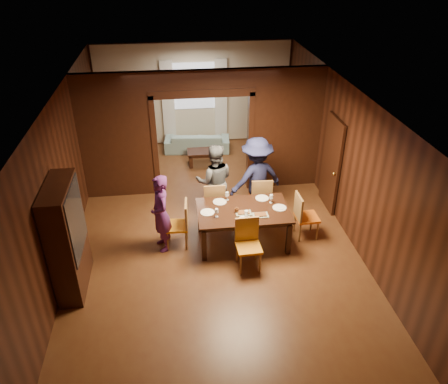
{
  "coord_description": "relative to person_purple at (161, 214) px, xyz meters",
  "views": [
    {
      "loc": [
        -0.68,
        -7.62,
        5.32
      ],
      "look_at": [
        0.23,
        -0.4,
        1.05
      ],
      "focal_mm": 35.0,
      "sensor_mm": 36.0,
      "label": 1
    }
  ],
  "objects": [
    {
      "name": "serving_bowl",
      "position": [
        1.66,
        0.1,
        0.02
      ],
      "size": [
        0.37,
        0.37,
        0.09
      ],
      "primitive_type": "imported",
      "color": "black",
      "rests_on": "dining_table"
    },
    {
      "name": "wineglass_left",
      "position": [
        1.04,
        -0.2,
        0.06
      ],
      "size": [
        0.08,
        0.08,
        0.18
      ],
      "primitive_type": null,
      "color": "silver",
      "rests_on": "dining_table"
    },
    {
      "name": "person_purple",
      "position": [
        0.0,
        0.0,
        0.0
      ],
      "size": [
        0.52,
        0.66,
        1.57
      ],
      "primitive_type": "imported",
      "rotation": [
        0.0,
        0.0,
        -1.3
      ],
      "color": "#53205E",
      "rests_on": "floor"
    },
    {
      "name": "ceiling",
      "position": [
        1.0,
        0.61,
        2.11
      ],
      "size": [
        5.5,
        9.0,
        0.02
      ],
      "primitive_type": "cube",
      "color": "silver",
      "rests_on": "room_walls"
    },
    {
      "name": "plate_right",
      "position": [
        2.29,
        -0.04,
        -0.02
      ],
      "size": [
        0.27,
        0.27,
        0.01
      ],
      "primitive_type": "cylinder",
      "color": "silver",
      "rests_on": "dining_table"
    },
    {
      "name": "curtain_right",
      "position": [
        1.75,
        5.01,
        0.46
      ],
      "size": [
        0.35,
        0.06,
        2.4
      ],
      "primitive_type": "cube",
      "color": "white",
      "rests_on": "back_wall"
    },
    {
      "name": "plate_far_l",
      "position": [
        1.16,
        0.32,
        -0.02
      ],
      "size": [
        0.27,
        0.27,
        0.01
      ],
      "primitive_type": "cylinder",
      "color": "silver",
      "rests_on": "dining_table"
    },
    {
      "name": "chair_right",
      "position": [
        2.89,
        0.02,
        -0.3
      ],
      "size": [
        0.45,
        0.45,
        0.97
      ],
      "primitive_type": null,
      "rotation": [
        0.0,
        0.0,
        1.6
      ],
      "color": "orange",
      "rests_on": "floor"
    },
    {
      "name": "plate_left",
      "position": [
        0.88,
        -0.03,
        -0.02
      ],
      "size": [
        0.27,
        0.27,
        0.01
      ],
      "primitive_type": "cylinder",
      "color": "white",
      "rests_on": "dining_table"
    },
    {
      "name": "chair_far_r",
      "position": [
        2.11,
        0.9,
        -0.3
      ],
      "size": [
        0.47,
        0.47,
        0.97
      ],
      "primitive_type": null,
      "rotation": [
        0.0,
        0.0,
        3.08
      ],
      "color": "#E14615",
      "rests_on": "floor"
    },
    {
      "name": "floor",
      "position": [
        1.0,
        0.61,
        -0.79
      ],
      "size": [
        9.0,
        9.0,
        0.0
      ],
      "primitive_type": "plane",
      "color": "#572D18",
      "rests_on": "ground"
    },
    {
      "name": "hutch",
      "position": [
        -1.53,
        -0.89,
        0.21
      ],
      "size": [
        0.4,
        1.2,
        2.0
      ],
      "primitive_type": "cube",
      "color": "black",
      "rests_on": "floor"
    },
    {
      "name": "window_far",
      "position": [
        1.0,
        5.05,
        0.91
      ],
      "size": [
        1.2,
        0.03,
        1.3
      ],
      "primitive_type": "cube",
      "color": "silver",
      "rests_on": "back_wall"
    },
    {
      "name": "person_navy",
      "position": [
        2.01,
        0.94,
        0.12
      ],
      "size": [
        1.33,
        1.01,
        1.82
      ],
      "primitive_type": "imported",
      "rotation": [
        0.0,
        0.0,
        3.46
      ],
      "color": "#17193A",
      "rests_on": "floor"
    },
    {
      "name": "chair_near",
      "position": [
        1.56,
        -0.8,
        -0.3
      ],
      "size": [
        0.46,
        0.46,
        0.97
      ],
      "primitive_type": null,
      "rotation": [
        0.0,
        0.0,
        0.04
      ],
      "color": "orange",
      "rests_on": "floor"
    },
    {
      "name": "room_walls",
      "position": [
        1.0,
        2.5,
        0.72
      ],
      "size": [
        5.52,
        9.01,
        2.9
      ],
      "color": "black",
      "rests_on": "floor"
    },
    {
      "name": "dining_table",
      "position": [
        1.58,
        -0.02,
        -0.41
      ],
      "size": [
        1.78,
        1.11,
        0.76
      ],
      "primitive_type": "cube",
      "color": "black",
      "rests_on": "floor"
    },
    {
      "name": "sofa",
      "position": [
        1.0,
        4.46,
        -0.52
      ],
      "size": [
        1.89,
        0.9,
        0.53
      ],
      "primitive_type": "imported",
      "rotation": [
        0.0,
        0.0,
        3.03
      ],
      "color": "#8AB1B5",
      "rests_on": "floor"
    },
    {
      "name": "plate_near",
      "position": [
        1.56,
        -0.37,
        -0.02
      ],
      "size": [
        0.27,
        0.27,
        0.01
      ],
      "primitive_type": "cylinder",
      "color": "white",
      "rests_on": "dining_table"
    },
    {
      "name": "plate_far_r",
      "position": [
        2.02,
        0.35,
        -0.02
      ],
      "size": [
        0.27,
        0.27,
        0.01
      ],
      "primitive_type": "cylinder",
      "color": "silver",
      "rests_on": "dining_table"
    },
    {
      "name": "condiment_jar",
      "position": [
        1.44,
        -0.09,
        0.03
      ],
      "size": [
        0.08,
        0.08,
        0.11
      ],
      "primitive_type": null,
      "color": "#4E2812",
      "rests_on": "dining_table"
    },
    {
      "name": "curtain_left",
      "position": [
        0.25,
        5.01,
        0.46
      ],
      "size": [
        0.35,
        0.06,
        2.4
      ],
      "primitive_type": "cube",
      "color": "white",
      "rests_on": "back_wall"
    },
    {
      "name": "wineglass_right",
      "position": [
        2.17,
        0.17,
        0.06
      ],
      "size": [
        0.08,
        0.08,
        0.18
      ],
      "primitive_type": null,
      "color": "white",
      "rests_on": "dining_table"
    },
    {
      "name": "platter_a",
      "position": [
        1.56,
        -0.15,
        -0.01
      ],
      "size": [
        0.3,
        0.2,
        0.04
      ],
      "primitive_type": "cube",
      "color": "gray",
      "rests_on": "dining_table"
    },
    {
      "name": "door_right",
      "position": [
        3.7,
        1.11,
        0.26
      ],
      "size": [
        0.06,
        0.9,
        2.1
      ],
      "primitive_type": "cube",
      "color": "black",
      "rests_on": "floor"
    },
    {
      "name": "coffee_table",
      "position": [
        1.07,
        3.53,
        -0.59
      ],
      "size": [
        0.8,
        0.5,
        0.4
      ],
      "primitive_type": "cube",
      "color": "black",
      "rests_on": "floor"
    },
    {
      "name": "chair_far_l",
      "position": [
        1.1,
        0.81,
        -0.3
      ],
      "size": [
        0.45,
        0.45,
        0.97
      ],
      "primitive_type": null,
      "rotation": [
        0.0,
        0.0,
        3.11
      ],
      "color": "#EF3916",
      "rests_on": "floor"
    },
    {
      "name": "tumbler",
      "position": [
        1.59,
        -0.27,
        0.04
      ],
      "size": [
        0.07,
        0.07,
        0.14
      ],
      "primitive_type": "cylinder",
      "color": "white",
      "rests_on": "dining_table"
    },
    {
      "name": "chair_left",
      "position": [
        0.28,
        0.04,
        -0.3
      ],
      "size": [
        0.47,
        0.47,
        0.97
      ],
      "primitive_type": null,
      "rotation": [
        0.0,
        0.0,
        -1.64
      ],
      "color": "orange",
      "rests_on": "floor"
    },
    {
      "name": "person_grey",
      "position": [
        1.13,
        1.03,
        0.05
      ],
      "size": [
        0.86,
        0.69,
        1.68
      ],
      "primitive_type": "imported",
      "rotation": [
        0.0,
        0.0,
        3.07
      ],
      "color": "#4F5156",
      "rests_on": "floor"
    },
    {
      "name": "wineglass_far",
      "position": [
        1.32,
        0.38,
        0.06
      ],
      "size": [
        0.08,
        0.08,
        0.18
      ],
      "primitive_type": null,
      "color": "silver",
      "rests_on": "dining_table"
    },
    {
      "name": "platter_b",
      "position": [
        1.87,
        -0.26,
        -0.01
      ],
      "size": [
        0.3,
        0.2,
        0.04
      ],
      "primitive_type": "cube",
      "color": "gray",
      "rests_on": "dining_table"
    }
  ]
}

